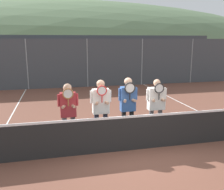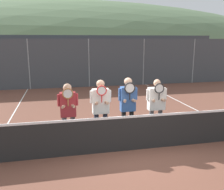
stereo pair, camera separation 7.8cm
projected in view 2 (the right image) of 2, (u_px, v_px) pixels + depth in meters
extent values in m
plane|color=brown|center=(134.00, 150.00, 6.56)|extent=(120.00, 120.00, 0.00)
ellipsoid|color=#5B7551|center=(64.00, 51.00, 63.21)|extent=(119.93, 66.63, 23.32)
cube|color=beige|center=(93.00, 56.00, 22.46)|extent=(19.10, 5.00, 2.83)
cube|color=#3D4247|center=(92.00, 38.00, 22.12)|extent=(19.60, 5.50, 0.36)
cylinder|color=gray|center=(29.00, 64.00, 14.38)|extent=(0.06, 0.06, 2.90)
cylinder|color=gray|center=(89.00, 63.00, 15.11)|extent=(0.06, 0.06, 2.90)
cylinder|color=gray|center=(144.00, 62.00, 15.83)|extent=(0.06, 0.06, 2.90)
cylinder|color=gray|center=(193.00, 61.00, 16.56)|extent=(0.06, 0.06, 2.90)
cube|color=#42474C|center=(89.00, 63.00, 15.11)|extent=(20.94, 0.02, 2.90)
cube|color=black|center=(134.00, 134.00, 6.47)|extent=(9.62, 0.02, 0.90)
cube|color=white|center=(135.00, 116.00, 6.37)|extent=(9.62, 0.03, 0.06)
cube|color=white|center=(8.00, 123.00, 8.67)|extent=(0.05, 16.00, 0.01)
cube|color=white|center=(198.00, 111.00, 10.18)|extent=(0.05, 16.00, 0.01)
cylinder|color=#56565B|center=(65.00, 131.00, 6.77)|extent=(0.13, 0.13, 0.82)
cylinder|color=#56565B|center=(73.00, 130.00, 6.82)|extent=(0.13, 0.13, 0.82)
cube|color=maroon|center=(68.00, 104.00, 6.64)|extent=(0.41, 0.22, 0.65)
sphere|color=tan|center=(67.00, 88.00, 6.54)|extent=(0.22, 0.22, 0.22)
cylinder|color=maroon|center=(59.00, 100.00, 6.56)|extent=(0.08, 0.08, 0.32)
cylinder|color=maroon|center=(77.00, 99.00, 6.66)|extent=(0.08, 0.08, 0.32)
cylinder|color=tan|center=(64.00, 106.00, 6.53)|extent=(0.16, 0.27, 0.08)
cylinder|color=tan|center=(72.00, 106.00, 6.57)|extent=(0.16, 0.27, 0.08)
cylinder|color=#936033|center=(68.00, 102.00, 6.44)|extent=(0.03, 0.03, 0.20)
torus|color=#936033|center=(68.00, 94.00, 6.39)|extent=(0.29, 0.03, 0.29)
cylinder|color=silver|center=(68.00, 94.00, 6.39)|extent=(0.23, 0.00, 0.23)
cylinder|color=#232838|center=(97.00, 128.00, 6.94)|extent=(0.13, 0.13, 0.86)
cylinder|color=#232838|center=(105.00, 127.00, 6.99)|extent=(0.13, 0.13, 0.86)
cube|color=white|center=(101.00, 101.00, 6.79)|extent=(0.45, 0.22, 0.68)
sphere|color=tan|center=(100.00, 84.00, 6.69)|extent=(0.22, 0.22, 0.22)
cylinder|color=white|center=(91.00, 97.00, 6.71)|extent=(0.08, 0.08, 0.33)
cylinder|color=white|center=(110.00, 96.00, 6.82)|extent=(0.08, 0.08, 0.33)
cylinder|color=tan|center=(97.00, 103.00, 6.69)|extent=(0.16, 0.27, 0.08)
cylinder|color=tan|center=(105.00, 102.00, 6.74)|extent=(0.16, 0.27, 0.08)
cylinder|color=red|center=(102.00, 99.00, 6.60)|extent=(0.03, 0.03, 0.20)
torus|color=red|center=(102.00, 91.00, 6.55)|extent=(0.28, 0.03, 0.28)
cylinder|color=silver|center=(102.00, 91.00, 6.55)|extent=(0.23, 0.00, 0.23)
cylinder|color=black|center=(124.00, 126.00, 7.12)|extent=(0.13, 0.13, 0.87)
cylinder|color=black|center=(131.00, 125.00, 7.16)|extent=(0.13, 0.13, 0.87)
cube|color=#335693|center=(128.00, 99.00, 6.97)|extent=(0.42, 0.22, 0.69)
sphere|color=tan|center=(128.00, 82.00, 6.86)|extent=(0.22, 0.22, 0.22)
cylinder|color=#335693|center=(120.00, 95.00, 6.89)|extent=(0.08, 0.08, 0.34)
cylinder|color=#335693|center=(136.00, 94.00, 6.99)|extent=(0.08, 0.08, 0.34)
cylinder|color=tan|center=(125.00, 100.00, 6.87)|extent=(0.16, 0.27, 0.08)
cylinder|color=tan|center=(132.00, 100.00, 6.91)|extent=(0.16, 0.27, 0.08)
cylinder|color=black|center=(130.00, 97.00, 6.78)|extent=(0.03, 0.03, 0.20)
torus|color=black|center=(130.00, 88.00, 6.72)|extent=(0.31, 0.03, 0.31)
cylinder|color=silver|center=(130.00, 88.00, 6.72)|extent=(0.26, 0.00, 0.26)
cylinder|color=#56565B|center=(151.00, 123.00, 7.39)|extent=(0.13, 0.13, 0.83)
cylinder|color=#56565B|center=(160.00, 123.00, 7.45)|extent=(0.13, 0.13, 0.83)
cube|color=white|center=(156.00, 99.00, 7.26)|extent=(0.49, 0.22, 0.66)
sphere|color=tan|center=(157.00, 83.00, 7.16)|extent=(0.20, 0.20, 0.20)
cylinder|color=white|center=(148.00, 95.00, 7.17)|extent=(0.08, 0.08, 0.32)
cylinder|color=white|center=(165.00, 94.00, 7.29)|extent=(0.08, 0.08, 0.32)
cylinder|color=tan|center=(154.00, 100.00, 7.15)|extent=(0.16, 0.27, 0.08)
cylinder|color=tan|center=(162.00, 100.00, 7.20)|extent=(0.16, 0.27, 0.08)
cylinder|color=black|center=(159.00, 96.00, 7.06)|extent=(0.03, 0.03, 0.20)
torus|color=black|center=(159.00, 88.00, 7.01)|extent=(0.30, 0.03, 0.30)
cylinder|color=silver|center=(159.00, 88.00, 7.01)|extent=(0.25, 0.00, 0.25)
cylinder|color=black|center=(4.00, 76.00, 18.03)|extent=(0.60, 0.16, 0.60)
cube|color=maroon|center=(58.00, 70.00, 18.33)|extent=(4.64, 1.83, 0.77)
cube|color=#2D3842|center=(58.00, 60.00, 18.18)|extent=(2.55, 1.68, 0.63)
cylinder|color=black|center=(80.00, 76.00, 17.84)|extent=(0.60, 0.16, 0.60)
cylinder|color=black|center=(78.00, 73.00, 19.62)|extent=(0.60, 0.16, 0.60)
cylinder|color=black|center=(36.00, 77.00, 17.21)|extent=(0.60, 0.16, 0.60)
cylinder|color=black|center=(38.00, 74.00, 18.99)|extent=(0.60, 0.16, 0.60)
cube|color=maroon|center=(128.00, 69.00, 18.98)|extent=(4.26, 1.75, 0.77)
cube|color=#2D3842|center=(129.00, 59.00, 18.83)|extent=(2.34, 1.61, 0.63)
cylinder|color=black|center=(150.00, 75.00, 18.49)|extent=(0.60, 0.16, 0.60)
cylinder|color=black|center=(142.00, 72.00, 20.21)|extent=(0.60, 0.16, 0.60)
cylinder|color=black|center=(113.00, 76.00, 17.92)|extent=(0.60, 0.16, 0.60)
cylinder|color=black|center=(108.00, 73.00, 19.63)|extent=(0.60, 0.16, 0.60)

